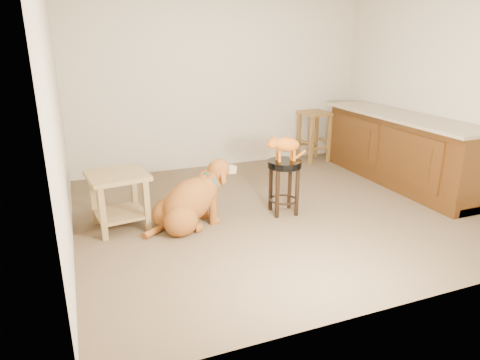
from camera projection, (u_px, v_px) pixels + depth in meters
name	position (u px, v px, depth m)	size (l,w,h in m)	color
floor	(280.00, 210.00, 4.96)	(4.50, 4.00, 0.01)	brown
room_shell	(284.00, 60.00, 4.43)	(4.54, 4.04, 2.62)	#C3B59D
cabinet_run	(400.00, 151.00, 5.76)	(0.70, 2.56, 0.94)	#45270C
padded_stool	(284.00, 176.00, 4.75)	(0.38, 0.38, 0.62)	black
wood_stool	(314.00, 135.00, 6.83)	(0.46, 0.46, 0.79)	brown
side_table	(119.00, 192.00, 4.39)	(0.65, 0.65, 0.59)	olive
golden_retriever	(190.00, 202.00, 4.45)	(1.11, 0.65, 0.72)	brown
tabby_kitten	(284.00, 145.00, 4.63)	(0.51, 0.18, 0.32)	#9B490F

